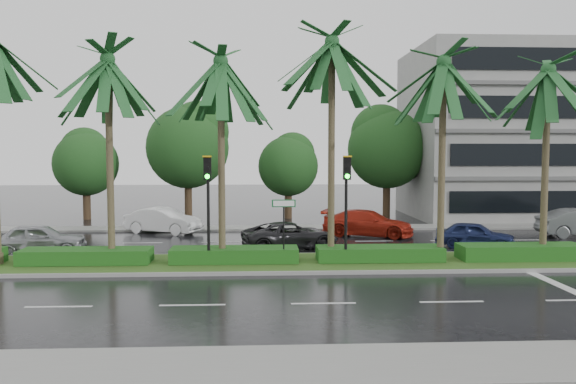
{
  "coord_description": "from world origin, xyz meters",
  "views": [
    {
      "loc": [
        -1.89,
        -21.86,
        4.62
      ],
      "look_at": [
        -0.78,
        1.5,
        2.98
      ],
      "focal_mm": 35.0,
      "sensor_mm": 36.0,
      "label": 1
    }
  ],
  "objects_px": {
    "signal_median_left": "(208,194)",
    "car_white": "(163,221)",
    "car_darkgrey": "(290,235)",
    "street_sign": "(284,215)",
    "car_red": "(368,223)",
    "car_blue": "(475,235)",
    "car_silver": "(39,239)"
  },
  "relations": [
    {
      "from": "signal_median_left",
      "to": "car_white",
      "type": "bearing_deg",
      "value": 109.18
    },
    {
      "from": "signal_median_left",
      "to": "car_darkgrey",
      "type": "height_order",
      "value": "signal_median_left"
    },
    {
      "from": "street_sign",
      "to": "car_red",
      "type": "height_order",
      "value": "street_sign"
    },
    {
      "from": "car_darkgrey",
      "to": "car_blue",
      "type": "xyz_separation_m",
      "value": [
        9.0,
        -0.12,
        -0.02
      ]
    },
    {
      "from": "car_red",
      "to": "car_white",
      "type": "bearing_deg",
      "value": 102.48
    },
    {
      "from": "signal_median_left",
      "to": "car_blue",
      "type": "relative_size",
      "value": 1.18
    },
    {
      "from": "car_darkgrey",
      "to": "car_red",
      "type": "bearing_deg",
      "value": -64.21
    },
    {
      "from": "signal_median_left",
      "to": "street_sign",
      "type": "relative_size",
      "value": 1.68
    },
    {
      "from": "car_red",
      "to": "car_blue",
      "type": "xyz_separation_m",
      "value": [
        4.5,
        -3.97,
        -0.1
      ]
    },
    {
      "from": "car_silver",
      "to": "car_red",
      "type": "bearing_deg",
      "value": -81.28
    },
    {
      "from": "car_silver",
      "to": "car_darkgrey",
      "type": "height_order",
      "value": "car_silver"
    },
    {
      "from": "car_silver",
      "to": "car_white",
      "type": "height_order",
      "value": "car_white"
    },
    {
      "from": "car_white",
      "to": "car_red",
      "type": "distance_m",
      "value": 11.65
    },
    {
      "from": "car_white",
      "to": "car_red",
      "type": "xyz_separation_m",
      "value": [
        11.53,
        -1.67,
        -0.0
      ]
    },
    {
      "from": "street_sign",
      "to": "car_silver",
      "type": "distance_m",
      "value": 11.67
    },
    {
      "from": "car_darkgrey",
      "to": "car_blue",
      "type": "height_order",
      "value": "car_darkgrey"
    },
    {
      "from": "car_blue",
      "to": "car_darkgrey",
      "type": "bearing_deg",
      "value": 112.08
    },
    {
      "from": "car_red",
      "to": "car_silver",
      "type": "bearing_deg",
      "value": 127.27
    },
    {
      "from": "car_red",
      "to": "car_darkgrey",
      "type": "bearing_deg",
      "value": 151.31
    },
    {
      "from": "car_red",
      "to": "car_blue",
      "type": "height_order",
      "value": "car_red"
    },
    {
      "from": "car_white",
      "to": "car_darkgrey",
      "type": "xyz_separation_m",
      "value": [
        7.03,
        -5.52,
        -0.08
      ]
    },
    {
      "from": "car_red",
      "to": "car_blue",
      "type": "bearing_deg",
      "value": -110.69
    },
    {
      "from": "car_silver",
      "to": "car_red",
      "type": "relative_size",
      "value": 0.82
    },
    {
      "from": "car_red",
      "to": "signal_median_left",
      "type": "bearing_deg",
      "value": 157.38
    },
    {
      "from": "car_silver",
      "to": "car_blue",
      "type": "relative_size",
      "value": 1.11
    },
    {
      "from": "signal_median_left",
      "to": "street_sign",
      "type": "xyz_separation_m",
      "value": [
        3.0,
        0.18,
        -0.87
      ]
    },
    {
      "from": "street_sign",
      "to": "car_blue",
      "type": "distance_m",
      "value": 10.54
    },
    {
      "from": "car_white",
      "to": "signal_median_left",
      "type": "bearing_deg",
      "value": -137.5
    },
    {
      "from": "car_blue",
      "to": "car_silver",
      "type": "bearing_deg",
      "value": 115.02
    },
    {
      "from": "car_red",
      "to": "street_sign",
      "type": "bearing_deg",
      "value": 169.64
    },
    {
      "from": "signal_median_left",
      "to": "car_silver",
      "type": "relative_size",
      "value": 1.07
    },
    {
      "from": "car_white",
      "to": "car_blue",
      "type": "distance_m",
      "value": 16.99
    }
  ]
}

